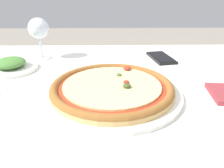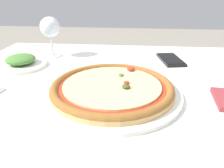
{
  "view_description": "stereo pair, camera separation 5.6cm",
  "coord_description": "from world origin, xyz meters",
  "px_view_note": "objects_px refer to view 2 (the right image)",
  "views": [
    {
      "loc": [
        -0.1,
        -0.53,
        1.01
      ],
      "look_at": [
        -0.09,
        -0.02,
        0.78
      ],
      "focal_mm": 35.0,
      "sensor_mm": 36.0,
      "label": 1
    },
    {
      "loc": [
        -0.04,
        -0.53,
        1.01
      ],
      "look_at": [
        -0.09,
        -0.02,
        0.78
      ],
      "focal_mm": 35.0,
      "sensor_mm": 36.0,
      "label": 2
    }
  ],
  "objects_px": {
    "wine_glass_far_right": "(50,28)",
    "side_plate": "(21,62)",
    "dining_table": "(145,121)",
    "cell_phone": "(171,59)",
    "pizza_plate": "(112,89)"
  },
  "relations": [
    {
      "from": "dining_table",
      "to": "wine_glass_far_right",
      "type": "bearing_deg",
      "value": 141.17
    },
    {
      "from": "cell_phone",
      "to": "side_plate",
      "type": "distance_m",
      "value": 0.54
    },
    {
      "from": "pizza_plate",
      "to": "side_plate",
      "type": "bearing_deg",
      "value": 151.43
    },
    {
      "from": "side_plate",
      "to": "dining_table",
      "type": "bearing_deg",
      "value": -20.72
    },
    {
      "from": "pizza_plate",
      "to": "cell_phone",
      "type": "bearing_deg",
      "value": 56.4
    },
    {
      "from": "cell_phone",
      "to": "pizza_plate",
      "type": "bearing_deg",
      "value": -123.6
    },
    {
      "from": "dining_table",
      "to": "side_plate",
      "type": "bearing_deg",
      "value": 159.28
    },
    {
      "from": "wine_glass_far_right",
      "to": "side_plate",
      "type": "height_order",
      "value": "wine_glass_far_right"
    },
    {
      "from": "cell_phone",
      "to": "side_plate",
      "type": "relative_size",
      "value": 0.89
    },
    {
      "from": "dining_table",
      "to": "side_plate",
      "type": "relative_size",
      "value": 7.05
    },
    {
      "from": "dining_table",
      "to": "pizza_plate",
      "type": "height_order",
      "value": "pizza_plate"
    },
    {
      "from": "dining_table",
      "to": "pizza_plate",
      "type": "xyz_separation_m",
      "value": [
        -0.09,
        -0.02,
        0.11
      ]
    },
    {
      "from": "dining_table",
      "to": "side_plate",
      "type": "distance_m",
      "value": 0.47
    },
    {
      "from": "dining_table",
      "to": "wine_glass_far_right",
      "type": "relative_size",
      "value": 7.93
    },
    {
      "from": "dining_table",
      "to": "cell_phone",
      "type": "height_order",
      "value": "cell_phone"
    }
  ]
}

